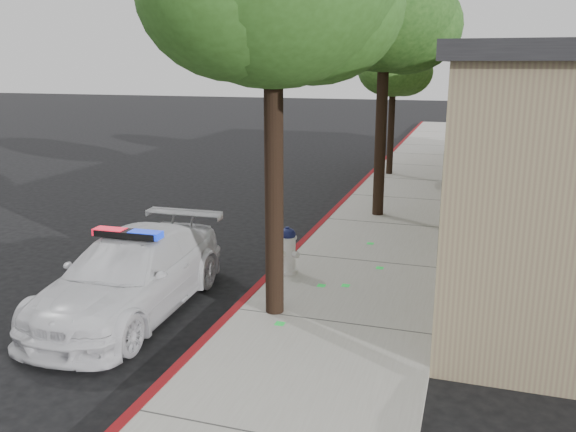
# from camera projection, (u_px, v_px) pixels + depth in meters

# --- Properties ---
(ground) EXTENTS (120.00, 120.00, 0.00)m
(ground) POSITION_uv_depth(u_px,v_px,m) (232.00, 317.00, 9.57)
(ground) COLOR black
(ground) RESTS_ON ground
(sidewalk) EXTENTS (3.20, 60.00, 0.15)m
(sidewalk) POSITION_uv_depth(u_px,v_px,m) (364.00, 264.00, 11.85)
(sidewalk) COLOR gray
(sidewalk) RESTS_ON ground
(red_curb) EXTENTS (0.14, 60.00, 0.16)m
(red_curb) POSITION_uv_depth(u_px,v_px,m) (290.00, 256.00, 12.30)
(red_curb) COLOR maroon
(red_curb) RESTS_ON ground
(police_car) EXTENTS (1.92, 4.45, 1.40)m
(police_car) POSITION_uv_depth(u_px,v_px,m) (131.00, 275.00, 9.62)
(police_car) COLOR white
(police_car) RESTS_ON ground
(fire_hydrant) EXTENTS (0.51, 0.45, 0.89)m
(fire_hydrant) POSITION_uv_depth(u_px,v_px,m) (287.00, 250.00, 11.04)
(fire_hydrant) COLOR white
(fire_hydrant) RESTS_ON sidewalk
(street_tree_mid) EXTENTS (3.61, 3.40, 6.49)m
(street_tree_mid) POSITION_uv_depth(u_px,v_px,m) (386.00, 18.00, 14.28)
(street_tree_mid) COLOR black
(street_tree_mid) RESTS_ON sidewalk
(street_tree_far) EXTENTS (2.61, 2.70, 4.90)m
(street_tree_far) POSITION_uv_depth(u_px,v_px,m) (395.00, 68.00, 20.24)
(street_tree_far) COLOR black
(street_tree_far) RESTS_ON sidewalk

